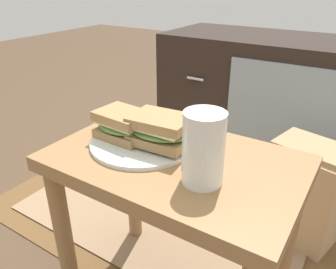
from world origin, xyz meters
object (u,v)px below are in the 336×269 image
Objects in this scene: sandwich_front at (124,124)px; beer_glass at (203,149)px; sandwich_back at (161,130)px; paper_bag at (305,192)px; plate at (142,142)px; tv_cabinet at (267,100)px.

beer_glass reaches higher than sandwich_front.
sandwich_back reaches higher than sandwich_front.
sandwich_front is 0.38× the size of paper_bag.
plate is at bearing 161.83° from beer_glass.
tv_cabinet is 0.97m from sandwich_front.
plate is at bearing -175.44° from sandwich_back.
plate is 0.06m from sandwich_front.
tv_cabinet is at bearing 85.28° from sandwich_front.
sandwich_front is 0.10m from sandwich_back.
plate is 0.21m from beer_glass.
plate is 1.66× the size of sandwich_back.
beer_glass is at bearing -104.71° from paper_bag.
sandwich_back is 0.16m from beer_glass.
sandwich_back is (0.02, -0.93, 0.22)m from tv_cabinet.
paper_bag is at bearing 54.06° from plate.
tv_cabinet is 7.17× the size of sandwich_front.
plate is 0.63m from paper_bag.
sandwich_back is 1.03× the size of beer_glass.
paper_bag is at bearing -58.66° from tv_cabinet.
sandwich_front is at bearing -175.44° from plate.
tv_cabinet is 2.73× the size of paper_bag.
beer_glass is at bearing -18.17° from plate.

